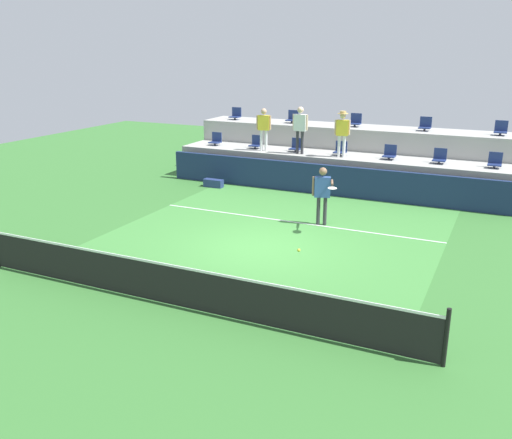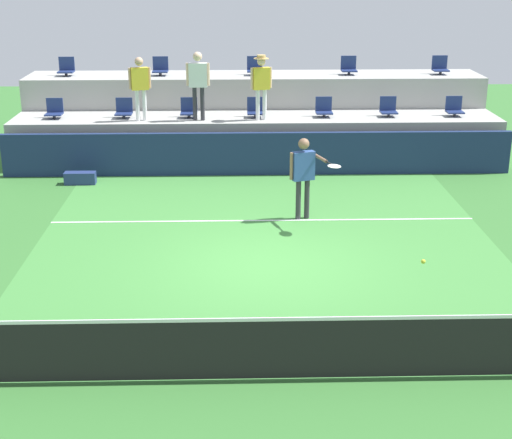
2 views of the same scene
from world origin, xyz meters
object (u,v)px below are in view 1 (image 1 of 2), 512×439
at_px(stadium_chair_upper_far_right, 501,129).
at_px(tennis_player, 323,190).
at_px(stadium_chair_upper_center, 356,121).
at_px(spectator_in_white, 300,125).
at_px(stadium_chair_lower_right, 440,157).
at_px(stadium_chair_upper_right, 425,125).
at_px(stadium_chair_lower_far_left, 216,140).
at_px(stadium_chair_lower_left, 256,143).
at_px(tennis_ball, 299,250).
at_px(stadium_chair_lower_mid_left, 296,146).
at_px(spectator_with_hat, 342,129).
at_px(equipment_bag, 213,183).
at_px(stadium_chair_upper_far_left, 236,115).
at_px(stadium_chair_lower_center, 341,150).
at_px(stadium_chair_lower_far_right, 495,162).
at_px(stadium_chair_upper_left, 292,118).
at_px(stadium_chair_lower_mid_right, 390,153).
at_px(spectator_leaning_on_rail, 264,126).

xyz_separation_m(stadium_chair_upper_far_right, tennis_player, (-4.47, -6.55, -1.23)).
relative_size(stadium_chair_upper_center, tennis_player, 0.29).
height_order(stadium_chair_upper_far_right, spectator_in_white, spectator_in_white).
height_order(stadium_chair_lower_right, tennis_player, stadium_chair_lower_right).
xyz_separation_m(stadium_chair_upper_center, stadium_chair_upper_right, (2.69, 0.00, 0.00)).
distance_m(stadium_chair_lower_far_left, stadium_chair_upper_right, 8.31).
distance_m(stadium_chair_lower_left, tennis_ball, 11.52).
height_order(stadium_chair_lower_mid_left, stadium_chair_upper_right, stadium_chair_upper_right).
distance_m(spectator_with_hat, equipment_bag, 5.24).
bearing_deg(spectator_in_white, stadium_chair_upper_far_left, 150.32).
height_order(stadium_chair_lower_center, spectator_in_white, spectator_in_white).
xyz_separation_m(stadium_chair_lower_far_left, stadium_chair_upper_right, (8.07, 1.80, 0.85)).
distance_m(stadium_chair_lower_center, stadium_chair_lower_far_right, 5.35).
height_order(spectator_in_white, tennis_ball, spectator_in_white).
distance_m(stadium_chair_lower_mid_left, equipment_bag, 3.52).
height_order(stadium_chair_lower_far_right, stadium_chair_upper_right, stadium_chair_upper_right).
bearing_deg(equipment_bag, stadium_chair_upper_right, 27.87).
xyz_separation_m(stadium_chair_upper_far_left, stadium_chair_upper_far_right, (10.69, 0.00, 0.00)).
bearing_deg(stadium_chair_upper_far_left, stadium_chair_upper_left, 0.00).
relative_size(stadium_chair_upper_far_left, equipment_bag, 0.68).
distance_m(stadium_chair_lower_mid_right, stadium_chair_upper_left, 4.92).
relative_size(stadium_chair_lower_mid_left, stadium_chair_lower_center, 1.00).
distance_m(stadium_chair_lower_left, equipment_bag, 2.52).
xyz_separation_m(stadium_chair_lower_mid_left, spectator_leaning_on_rail, (-1.22, -0.38, 0.77)).
bearing_deg(stadium_chair_lower_far_right, spectator_leaning_on_rail, -177.37).
xyz_separation_m(stadium_chair_upper_center, spectator_in_white, (-1.53, -2.18, 0.01)).
height_order(stadium_chair_lower_center, spectator_leaning_on_rail, spectator_leaning_on_rail).
bearing_deg(stadium_chair_lower_far_right, tennis_ball, -107.68).
bearing_deg(tennis_player, stadium_chair_lower_mid_left, 119.37).
relative_size(stadium_chair_upper_far_left, tennis_ball, 7.65).
height_order(stadium_chair_lower_right, stadium_chair_upper_far_left, stadium_chair_upper_far_left).
bearing_deg(equipment_bag, stadium_chair_lower_far_left, 115.92).
bearing_deg(stadium_chair_lower_right, stadium_chair_upper_right, 115.10).
distance_m(stadium_chair_lower_right, tennis_player, 5.46).
bearing_deg(stadium_chair_upper_left, stadium_chair_lower_center, -34.07).
height_order(stadium_chair_lower_right, stadium_chair_upper_far_right, stadium_chair_upper_far_right).
xyz_separation_m(stadium_chair_lower_mid_left, stadium_chair_lower_center, (1.77, 0.00, 0.00)).
height_order(stadium_chair_lower_far_right, equipment_bag, stadium_chair_lower_far_right).
distance_m(stadium_chair_lower_mid_left, stadium_chair_lower_mid_right, 3.61).
bearing_deg(stadium_chair_lower_mid_left, spectator_in_white, -53.74).
bearing_deg(stadium_chair_upper_far_left, stadium_chair_lower_right, -11.44).
xyz_separation_m(stadium_chair_upper_left, tennis_player, (3.56, -6.55, -1.23)).
distance_m(stadium_chair_lower_far_right, tennis_player, 6.52).
relative_size(stadium_chair_upper_center, equipment_bag, 0.68).
height_order(stadium_chair_upper_far_left, tennis_ball, stadium_chair_upper_far_left).
bearing_deg(stadium_chair_lower_mid_left, tennis_player, -60.63).
relative_size(stadium_chair_upper_right, spectator_leaning_on_rail, 0.32).
height_order(stadium_chair_lower_mid_right, equipment_bag, stadium_chair_lower_mid_right).
bearing_deg(stadium_chair_upper_left, spectator_leaning_on_rail, -98.65).
distance_m(stadium_chair_lower_left, spectator_in_white, 2.22).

